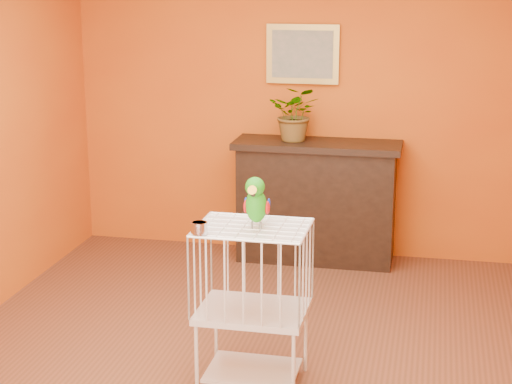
# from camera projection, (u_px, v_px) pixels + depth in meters

# --- Properties ---
(ground) EXTENTS (4.50, 4.50, 0.00)m
(ground) POSITION_uv_depth(u_px,v_px,m) (246.00, 357.00, 5.57)
(ground) COLOR brown
(ground) RESTS_ON ground
(room_shell) EXTENTS (4.50, 4.50, 4.50)m
(room_shell) POSITION_uv_depth(u_px,v_px,m) (245.00, 116.00, 5.17)
(room_shell) COLOR #CB5E13
(room_shell) RESTS_ON ground
(console_cabinet) EXTENTS (1.40, 0.50, 1.04)m
(console_cabinet) POSITION_uv_depth(u_px,v_px,m) (316.00, 201.00, 7.30)
(console_cabinet) COLOR black
(console_cabinet) RESTS_ON ground
(potted_plant) EXTENTS (0.45, 0.50, 0.36)m
(potted_plant) POSITION_uv_depth(u_px,v_px,m) (296.00, 119.00, 7.19)
(potted_plant) COLOR #26722D
(potted_plant) RESTS_ON console_cabinet
(framed_picture) EXTENTS (0.62, 0.04, 0.50)m
(framed_picture) POSITION_uv_depth(u_px,v_px,m) (303.00, 54.00, 7.23)
(framed_picture) COLOR #B89841
(framed_picture) RESTS_ON room_shell
(birdcage) EXTENTS (0.65, 0.50, 0.99)m
(birdcage) POSITION_uv_depth(u_px,v_px,m) (253.00, 303.00, 5.10)
(birdcage) COLOR silver
(birdcage) RESTS_ON ground
(feed_cup) EXTENTS (0.10, 0.10, 0.07)m
(feed_cup) POSITION_uv_depth(u_px,v_px,m) (199.00, 228.00, 4.83)
(feed_cup) COLOR silver
(feed_cup) RESTS_ON birdcage
(parrot) EXTENTS (0.15, 0.28, 0.32)m
(parrot) POSITION_uv_depth(u_px,v_px,m) (256.00, 202.00, 4.89)
(parrot) COLOR #59544C
(parrot) RESTS_ON birdcage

